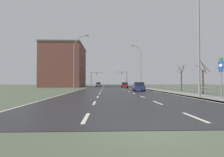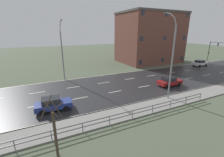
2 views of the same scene
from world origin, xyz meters
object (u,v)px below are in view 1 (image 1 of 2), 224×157
traffic_signal_left (93,77)px  brick_building (65,66)px  car_far_left (125,85)px  highway_sign (221,73)px  car_near_left (139,86)px  traffic_signal_right (125,76)px  street_lamp_left_bank (75,63)px  street_lamp_foreground (197,40)px  car_distant (99,84)px  street_lamp_midground (140,67)px

traffic_signal_left → brick_building: brick_building is taller
brick_building → car_far_left: bearing=-28.6°
car_far_left → brick_building: (-19.21, 10.47, 6.19)m
highway_sign → car_near_left: (-4.10, 16.10, -1.53)m
traffic_signal_right → street_lamp_left_bank: bearing=-108.0°
street_lamp_foreground → car_distant: bearing=102.9°
car_distant → brick_building: brick_building is taller
car_near_left → car_far_left: bearing=93.5°
brick_building → street_lamp_left_bank: bearing=-72.8°
car_distant → brick_building: (-11.08, -8.44, 6.19)m
car_far_left → car_near_left: size_ratio=1.00×
highway_sign → brick_building: size_ratio=0.21×
car_near_left → car_distant: bearing=105.0°
car_far_left → highway_sign: bearing=-80.9°
street_lamp_midground → car_far_left: street_lamp_midground is taller
car_far_left → brick_building: bearing=152.9°
car_distant → traffic_signal_left: bearing=108.1°
traffic_signal_left → car_distant: 9.25m
car_far_left → traffic_signal_right: bearing=85.2°
street_lamp_foreground → car_far_left: 33.13m
highway_sign → traffic_signal_left: (-15.33, 61.85, 1.63)m
traffic_signal_right → traffic_signal_left: 14.02m
street_lamp_left_bank → traffic_signal_right: size_ratio=1.65×
street_lamp_foreground → street_lamp_left_bank: 22.69m
street_lamp_midground → brick_building: (-22.86, 14.45, 1.51)m
street_lamp_midground → highway_sign: street_lamp_midground is taller
street_lamp_left_bank → street_lamp_midground: bearing=37.6°
traffic_signal_left → car_distant: bearing=-72.5°
traffic_signal_right → traffic_signal_left: size_ratio=1.08×
traffic_signal_left → car_near_left: 47.21m
street_lamp_midground → car_distant: (-11.78, 22.89, -4.68)m
street_lamp_left_bank → highway_sign: bearing=-50.6°
street_lamp_left_bank → car_near_left: (11.69, -3.13, -4.38)m
highway_sign → brick_building: (-23.80, 45.12, 4.66)m
car_far_left → street_lamp_left_bank: bearing=-124.5°
street_lamp_midground → brick_building: bearing=147.7°
street_lamp_midground → traffic_signal_right: street_lamp_midground is taller
street_lamp_midground → car_near_left: size_ratio=2.69×
street_lamp_foreground → brick_building: size_ratio=0.68×
highway_sign → traffic_signal_left: bearing=103.9°
highway_sign → car_distant: size_ratio=0.88×
car_near_left → brick_building: brick_building is taller
car_far_left → car_near_left: same height
street_lamp_foreground → brick_building: bearing=118.0°
traffic_signal_left → brick_building: size_ratio=0.35×
street_lamp_left_bank → traffic_signal_right: bearing=72.0°
highway_sign → street_lamp_left_bank: bearing=129.4°
traffic_signal_right → traffic_signal_left: (-13.93, -1.56, -0.26)m
street_lamp_foreground → highway_sign: bearing=-65.6°
street_lamp_foreground → traffic_signal_right: street_lamp_foreground is taller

